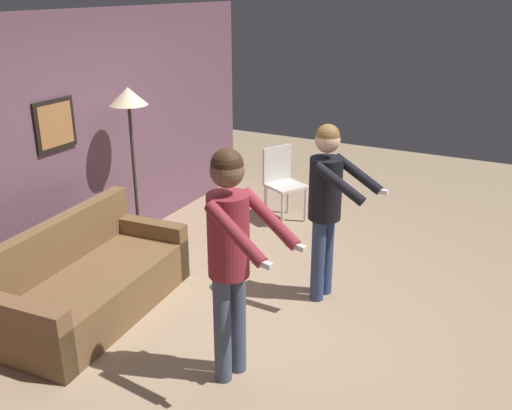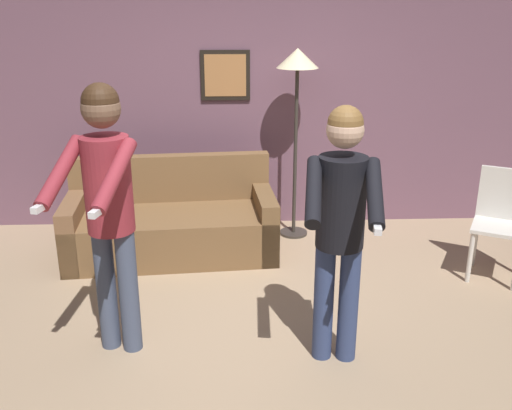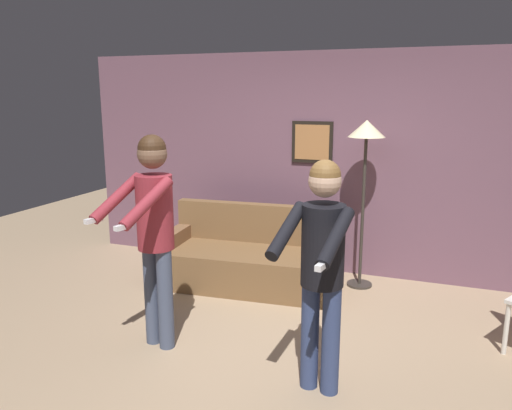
% 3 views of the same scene
% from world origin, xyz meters
% --- Properties ---
extents(ground_plane, '(12.00, 12.00, 0.00)m').
position_xyz_m(ground_plane, '(0.00, 0.00, 0.00)').
color(ground_plane, tan).
extents(back_wall_assembly, '(6.40, 0.09, 2.60)m').
position_xyz_m(back_wall_assembly, '(-0.00, 2.21, 1.30)').
color(back_wall_assembly, '#6E4B5B').
rests_on(back_wall_assembly, ground_plane).
extents(couch, '(1.96, 1.00, 0.87)m').
position_xyz_m(couch, '(-0.75, 1.41, 0.28)').
color(couch, brown).
rests_on(couch, ground_plane).
extents(torchiere_lamp, '(0.40, 0.40, 1.85)m').
position_xyz_m(torchiere_lamp, '(0.44, 1.81, 1.59)').
color(torchiere_lamp, '#332D28').
rests_on(torchiere_lamp, ground_plane).
extents(person_standing_left, '(0.55, 0.72, 1.80)m').
position_xyz_m(person_standing_left, '(-0.95, -0.18, 1.10)').
color(person_standing_left, '#444E67').
rests_on(person_standing_left, ground_plane).
extents(person_standing_right, '(0.50, 0.70, 1.69)m').
position_xyz_m(person_standing_right, '(0.49, -0.35, 1.02)').
color(person_standing_right, navy).
rests_on(person_standing_right, ground_plane).
extents(dining_chair_distant, '(0.57, 0.57, 0.93)m').
position_xyz_m(dining_chair_distant, '(2.10, 0.84, 0.53)').
color(dining_chair_distant, silver).
rests_on(dining_chair_distant, ground_plane).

